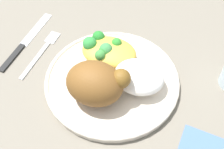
# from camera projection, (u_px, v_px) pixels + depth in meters

# --- Properties ---
(ground_plane) EXTENTS (2.00, 2.00, 0.00)m
(ground_plane) POSITION_uv_depth(u_px,v_px,m) (112.00, 83.00, 0.56)
(ground_plane) COLOR #6C6558
(plate) EXTENTS (0.26, 0.26, 0.02)m
(plate) POSITION_uv_depth(u_px,v_px,m) (112.00, 80.00, 0.55)
(plate) COLOR beige
(plate) RESTS_ON ground_plane
(roasted_chicken) EXTENTS (0.11, 0.08, 0.08)m
(roasted_chicken) POSITION_uv_depth(u_px,v_px,m) (96.00, 83.00, 0.49)
(roasted_chicken) COLOR brown
(roasted_chicken) RESTS_ON plate
(rice_pile) EXTENTS (0.09, 0.08, 0.05)m
(rice_pile) POSITION_uv_depth(u_px,v_px,m) (139.00, 76.00, 0.52)
(rice_pile) COLOR white
(rice_pile) RESTS_ON plate
(mac_cheese_with_broccoli) EXTENTS (0.11, 0.08, 0.04)m
(mac_cheese_with_broccoli) POSITION_uv_depth(u_px,v_px,m) (107.00, 51.00, 0.57)
(mac_cheese_with_broccoli) COLOR gold
(mac_cheese_with_broccoli) RESTS_ON plate
(fork) EXTENTS (0.03, 0.14, 0.01)m
(fork) POSITION_uv_depth(u_px,v_px,m) (42.00, 51.00, 0.61)
(fork) COLOR silver
(fork) RESTS_ON ground_plane
(knife) EXTENTS (0.03, 0.19, 0.01)m
(knife) POSITION_uv_depth(u_px,v_px,m) (22.00, 45.00, 0.62)
(knife) COLOR black
(knife) RESTS_ON ground_plane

